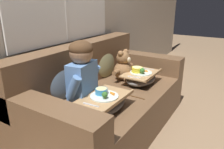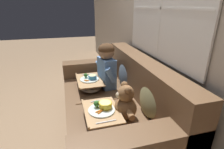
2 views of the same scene
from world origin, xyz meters
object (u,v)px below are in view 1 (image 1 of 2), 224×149
at_px(throw_pillow_behind_teddy, 105,61).
at_px(couch, 105,99).
at_px(child_figure, 82,70).
at_px(throw_pillow_behind_child, 61,79).
at_px(teddy_bear, 123,67).
at_px(lap_tray_child, 104,102).
at_px(lap_tray_teddy, 141,77).

bearing_deg(throw_pillow_behind_teddy, couch, -146.43).
bearing_deg(throw_pillow_behind_teddy, child_figure, -160.70).
height_order(throw_pillow_behind_child, child_figure, child_figure).
bearing_deg(teddy_bear, couch, 177.29).
distance_m(couch, lap_tray_child, 0.48).
bearing_deg(throw_pillow_behind_child, child_figure, -89.97).
height_order(couch, lap_tray_teddy, couch).
bearing_deg(lap_tray_teddy, teddy_bear, 89.65).
xyz_separation_m(throw_pillow_behind_child, child_figure, (0.00, -0.26, 0.13)).
relative_size(child_figure, lap_tray_child, 1.22).
relative_size(throw_pillow_behind_child, lap_tray_child, 0.85).
bearing_deg(couch, lap_tray_child, -146.58).
bearing_deg(throw_pillow_behind_teddy, lap_tray_teddy, -90.19).
bearing_deg(teddy_bear, child_figure, 179.69).
xyz_separation_m(couch, throw_pillow_behind_child, (-0.37, 0.24, 0.30)).
relative_size(throw_pillow_behind_child, child_figure, 0.70).
height_order(throw_pillow_behind_teddy, lap_tray_teddy, throw_pillow_behind_teddy).
xyz_separation_m(throw_pillow_behind_teddy, teddy_bear, (-0.00, -0.26, -0.03)).
bearing_deg(lap_tray_child, throw_pillow_behind_teddy, 33.49).
bearing_deg(teddy_bear, throw_pillow_behind_child, 160.42).
bearing_deg(lap_tray_teddy, lap_tray_child, -179.94).
distance_m(throw_pillow_behind_teddy, lap_tray_child, 0.89).
distance_m(throw_pillow_behind_child, throw_pillow_behind_teddy, 0.74).
height_order(couch, throw_pillow_behind_child, couch).
height_order(couch, throw_pillow_behind_teddy, couch).
relative_size(couch, lap_tray_child, 4.03).
relative_size(child_figure, lap_tray_teddy, 1.29).
bearing_deg(throw_pillow_behind_child, couch, -33.57).
relative_size(child_figure, teddy_bear, 1.50).
bearing_deg(throw_pillow_behind_child, lap_tray_child, -90.00).
xyz_separation_m(couch, child_figure, (-0.37, -0.01, 0.43)).
height_order(couch, child_figure, child_figure).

